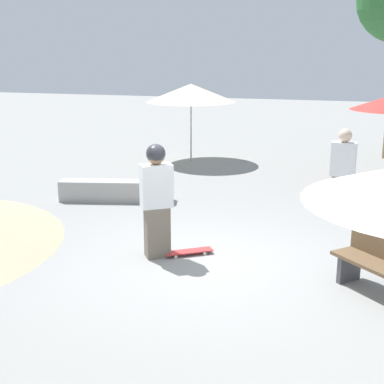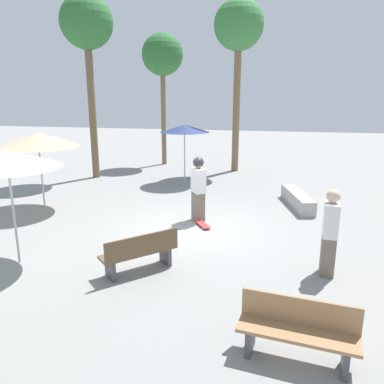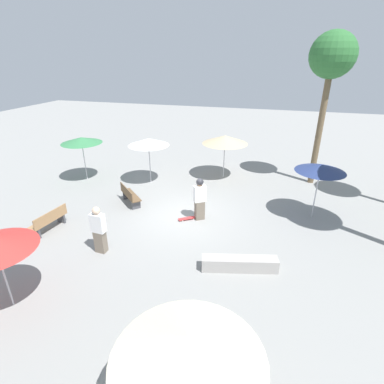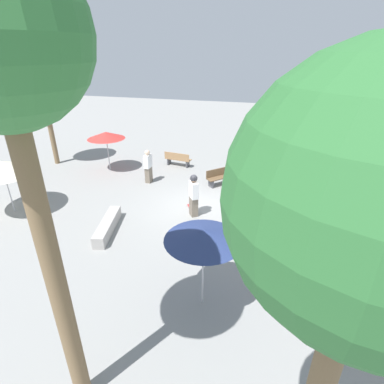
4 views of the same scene
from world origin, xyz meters
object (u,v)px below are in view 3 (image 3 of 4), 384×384
(bench_far, at_px, (130,195))
(shade_umbrella_cream, at_px, (188,348))
(skateboard, at_px, (188,218))
(palm_tree_center_left, at_px, (332,59))
(shade_umbrella_green, at_px, (81,140))
(shade_umbrella_tan, at_px, (225,139))
(shade_umbrella_navy, at_px, (320,168))
(bystander_watching, at_px, (99,230))
(bench_near, at_px, (49,221))
(skater_main, at_px, (200,198))
(concrete_ledge, at_px, (240,264))
(shade_umbrella_white, at_px, (149,142))

(bench_far, relative_size, shade_umbrella_cream, 0.55)
(skateboard, relative_size, palm_tree_center_left, 0.10)
(shade_umbrella_green, relative_size, shade_umbrella_tan, 0.96)
(palm_tree_center_left, bearing_deg, shade_umbrella_navy, 176.82)
(palm_tree_center_left, xyz_separation_m, bystander_watching, (-8.87, 7.63, -5.34))
(bench_near, bearing_deg, skater_main, -57.95)
(skateboard, relative_size, shade_umbrella_navy, 0.32)
(shade_umbrella_tan, height_order, bystander_watching, shade_umbrella_tan)
(concrete_ledge, xyz_separation_m, bench_near, (0.37, 7.60, 0.20))
(bystander_watching, bearing_deg, shade_umbrella_cream, -40.13)
(bench_near, distance_m, shade_umbrella_white, 6.32)
(shade_umbrella_cream, relative_size, shade_umbrella_tan, 1.06)
(concrete_ledge, bearing_deg, palm_tree_center_left, -17.99)
(bystander_watching, bearing_deg, shade_umbrella_navy, 36.73)
(shade_umbrella_white, xyz_separation_m, shade_umbrella_tan, (1.84, -3.71, -0.06))
(shade_umbrella_green, bearing_deg, palm_tree_center_left, -76.11)
(shade_umbrella_tan, bearing_deg, concrete_ledge, -165.82)
(shade_umbrella_white, xyz_separation_m, palm_tree_center_left, (2.41, -8.49, 3.96))
(skateboard, distance_m, palm_tree_center_left, 10.03)
(skater_main, xyz_separation_m, shade_umbrella_cream, (-7.64, -1.79, 1.05))
(bench_far, relative_size, bystander_watching, 0.82)
(bench_near, bearing_deg, shade_umbrella_tan, -28.92)
(shade_umbrella_tan, height_order, palm_tree_center_left, palm_tree_center_left)
(skateboard, xyz_separation_m, shade_umbrella_cream, (-7.43, -2.26, 2.00))
(bench_far, height_order, shade_umbrella_white, shade_umbrella_white)
(concrete_ledge, bearing_deg, shade_umbrella_navy, -29.93)
(bench_far, relative_size, palm_tree_center_left, 0.20)
(skateboard, distance_m, bench_far, 3.13)
(shade_umbrella_tan, bearing_deg, bench_near, 143.55)
(skater_main, relative_size, bench_far, 1.27)
(palm_tree_center_left, bearing_deg, skater_main, 139.23)
(shade_umbrella_cream, bearing_deg, skater_main, 13.16)
(bench_far, xyz_separation_m, shade_umbrella_green, (2.15, 3.77, 1.81))
(skateboard, distance_m, concrete_ledge, 3.71)
(bench_near, distance_m, bench_far, 3.61)
(shade_umbrella_white, bearing_deg, bystander_watching, -172.39)
(bystander_watching, bearing_deg, concrete_ledge, 8.09)
(concrete_ledge, relative_size, shade_umbrella_green, 1.04)
(skateboard, bearing_deg, bystander_watching, 18.08)
(concrete_ledge, bearing_deg, shade_umbrella_green, 59.50)
(shade_umbrella_tan, bearing_deg, shade_umbrella_white, 116.30)
(skateboard, relative_size, bench_near, 0.47)
(bench_near, bearing_deg, shade_umbrella_cream, -117.58)
(shade_umbrella_cream, height_order, bystander_watching, shade_umbrella_cream)
(skateboard, relative_size, shade_umbrella_green, 0.32)
(concrete_ledge, relative_size, bench_near, 1.51)
(shade_umbrella_cream, distance_m, bystander_watching, 6.44)
(shade_umbrella_tan, bearing_deg, shade_umbrella_cream, -172.39)
(skater_main, distance_m, concrete_ledge, 3.64)
(shade_umbrella_white, distance_m, bystander_watching, 6.66)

